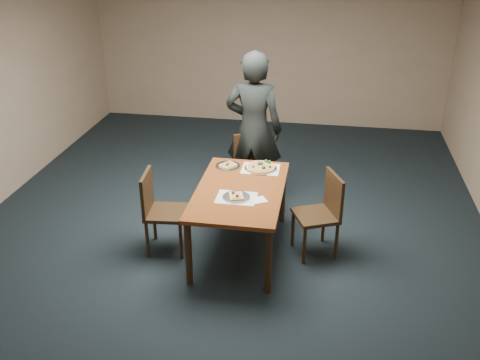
% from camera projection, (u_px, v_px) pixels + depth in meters
% --- Properties ---
extents(ground, '(8.00, 8.00, 0.00)m').
position_uv_depth(ground, '(225.00, 238.00, 6.10)').
color(ground, black).
rests_on(ground, ground).
extents(room_shell, '(8.00, 8.00, 8.00)m').
position_uv_depth(room_shell, '(223.00, 90.00, 5.34)').
color(room_shell, tan).
rests_on(room_shell, ground).
extents(dining_table, '(0.90, 1.50, 0.75)m').
position_uv_depth(dining_table, '(240.00, 196.00, 5.60)').
color(dining_table, '#5E2D12').
rests_on(dining_table, ground).
extents(chair_far, '(0.55, 0.55, 0.91)m').
position_uv_depth(chair_far, '(252.00, 166.00, 6.63)').
color(chair_far, black).
rests_on(chair_far, ground).
extents(chair_left, '(0.46, 0.46, 0.91)m').
position_uv_depth(chair_left, '(158.00, 207.00, 5.69)').
color(chair_left, black).
rests_on(chair_left, ground).
extents(chair_right, '(0.55, 0.55, 0.91)m').
position_uv_depth(chair_right, '(323.00, 210.00, 5.64)').
color(chair_right, black).
rests_on(chair_right, ground).
extents(diner, '(0.74, 0.52, 1.93)m').
position_uv_depth(diner, '(254.00, 129.00, 6.53)').
color(diner, black).
rests_on(diner, ground).
extents(placemat_main, '(0.42, 0.32, 0.00)m').
position_uv_depth(placemat_main, '(261.00, 169.00, 6.00)').
color(placemat_main, white).
rests_on(placemat_main, dining_table).
extents(placemat_near, '(0.40, 0.30, 0.00)m').
position_uv_depth(placemat_near, '(236.00, 198.00, 5.38)').
color(placemat_near, white).
rests_on(placemat_near, dining_table).
extents(pizza_pan, '(0.36, 0.36, 0.07)m').
position_uv_depth(pizza_pan, '(261.00, 167.00, 6.00)').
color(pizza_pan, silver).
rests_on(pizza_pan, dining_table).
extents(slice_plate_near, '(0.28, 0.28, 0.06)m').
position_uv_depth(slice_plate_near, '(236.00, 197.00, 5.37)').
color(slice_plate_near, silver).
rests_on(slice_plate_near, dining_table).
extents(slice_plate_far, '(0.28, 0.28, 0.06)m').
position_uv_depth(slice_plate_far, '(228.00, 165.00, 6.06)').
color(slice_plate_far, silver).
rests_on(slice_plate_far, dining_table).
extents(napkin, '(0.19, 0.19, 0.01)m').
position_uv_depth(napkin, '(259.00, 200.00, 5.33)').
color(napkin, white).
rests_on(napkin, dining_table).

